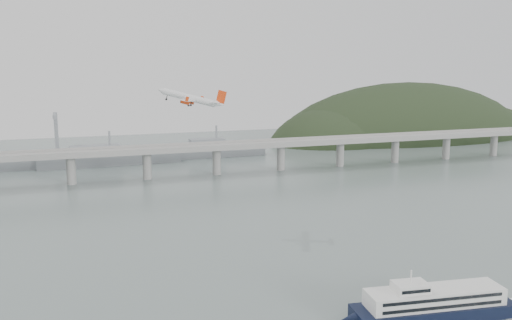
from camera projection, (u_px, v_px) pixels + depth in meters
name	position (u px, v px, depth m)	size (l,w,h in m)	color
ground	(304.00, 280.00, 200.87)	(900.00, 900.00, 0.00)	slate
bridge	(188.00, 152.00, 383.54)	(800.00, 22.00, 23.90)	gray
headland	(416.00, 153.00, 604.77)	(365.00, 155.00, 156.00)	black
ferry	(434.00, 304.00, 170.54)	(86.65, 22.58, 16.36)	black
airliner	(191.00, 98.00, 243.80)	(29.90, 28.24, 10.00)	silver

